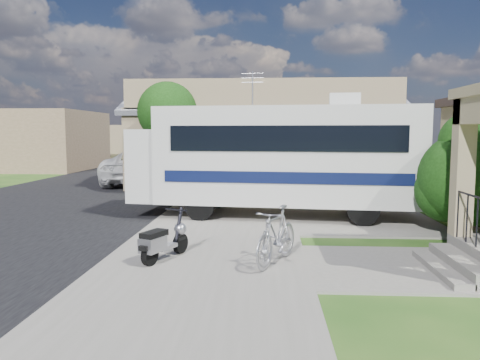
# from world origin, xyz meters

# --- Properties ---
(ground) EXTENTS (120.00, 120.00, 0.00)m
(ground) POSITION_xyz_m (0.00, 0.00, 0.00)
(ground) COLOR #194412
(street_slab) EXTENTS (9.00, 80.00, 0.02)m
(street_slab) POSITION_xyz_m (-7.50, 10.00, 0.01)
(street_slab) COLOR black
(street_slab) RESTS_ON ground
(sidewalk_slab) EXTENTS (4.00, 80.00, 0.06)m
(sidewalk_slab) POSITION_xyz_m (-1.00, 10.00, 0.03)
(sidewalk_slab) COLOR slate
(sidewalk_slab) RESTS_ON ground
(driveway_slab) EXTENTS (7.00, 6.00, 0.05)m
(driveway_slab) POSITION_xyz_m (1.50, 4.50, 0.03)
(driveway_slab) COLOR slate
(driveway_slab) RESTS_ON ground
(walk_slab) EXTENTS (4.00, 3.00, 0.05)m
(walk_slab) POSITION_xyz_m (3.00, -1.00, 0.03)
(walk_slab) COLOR slate
(walk_slab) RESTS_ON ground
(warehouse) EXTENTS (12.50, 8.40, 5.04)m
(warehouse) POSITION_xyz_m (0.00, 13.97, 1.99)
(warehouse) COLOR #877554
(warehouse) RESTS_ON ground
(distant_bldg_far) EXTENTS (10.00, 8.00, 4.00)m
(distant_bldg_far) POSITION_xyz_m (-17.00, 22.00, 2.00)
(distant_bldg_far) COLOR brown
(distant_bldg_far) RESTS_ON ground
(distant_bldg_near) EXTENTS (8.00, 7.00, 3.20)m
(distant_bldg_near) POSITION_xyz_m (-15.00, 34.00, 1.60)
(distant_bldg_near) COLOR #877554
(distant_bldg_near) RESTS_ON ground
(street_tree_a) EXTENTS (2.44, 2.40, 4.58)m
(street_tree_a) POSITION_xyz_m (-3.70, 9.05, 3.25)
(street_tree_a) COLOR black
(street_tree_a) RESTS_ON ground
(street_tree_b) EXTENTS (2.44, 2.40, 4.73)m
(street_tree_b) POSITION_xyz_m (-3.70, 19.05, 3.39)
(street_tree_b) COLOR black
(street_tree_b) RESTS_ON ground
(street_tree_c) EXTENTS (2.44, 2.40, 4.42)m
(street_tree_c) POSITION_xyz_m (-3.70, 28.05, 3.10)
(street_tree_c) COLOR black
(street_tree_c) RESTS_ON ground
(motorhome) EXTENTS (8.62, 3.49, 4.30)m
(motorhome) POSITION_xyz_m (0.51, 4.32, 1.85)
(motorhome) COLOR #B7B8B3
(motorhome) RESTS_ON ground
(shrub) EXTENTS (2.46, 2.35, 3.02)m
(shrub) POSITION_xyz_m (5.07, 1.87, 1.54)
(shrub) COLOR black
(shrub) RESTS_ON ground
(scooter) EXTENTS (0.80, 1.39, 0.96)m
(scooter) POSITION_xyz_m (-1.81, -0.90, 0.44)
(scooter) COLOR black
(scooter) RESTS_ON ground
(bicycle) EXTENTS (1.20, 1.86, 1.09)m
(bicycle) POSITION_xyz_m (0.40, -0.99, 0.54)
(bicycle) COLOR #98979E
(bicycle) RESTS_ON ground
(pickup_truck) EXTENTS (3.05, 6.43, 1.77)m
(pickup_truck) POSITION_xyz_m (-5.78, 13.18, 0.89)
(pickup_truck) COLOR silver
(pickup_truck) RESTS_ON ground
(van) EXTENTS (3.18, 6.26, 1.74)m
(van) POSITION_xyz_m (-6.64, 20.58, 0.87)
(van) COLOR silver
(van) RESTS_ON ground
(garden_hose) EXTENTS (0.41, 0.41, 0.18)m
(garden_hose) POSITION_xyz_m (3.74, -0.55, 0.09)
(garden_hose) COLOR #146420
(garden_hose) RESTS_ON ground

